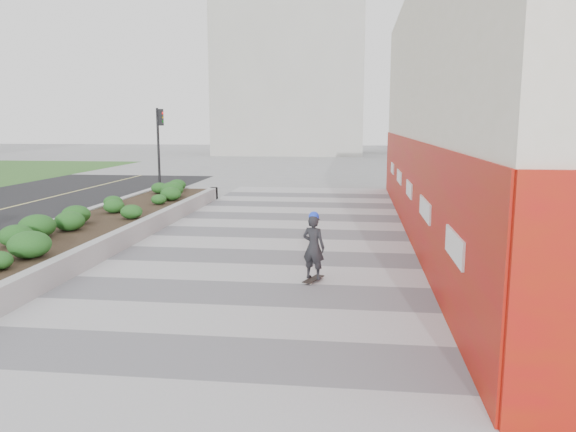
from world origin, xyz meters
name	(u,v)px	position (x,y,z in m)	size (l,w,h in m)	color
ground	(220,324)	(0.00, 0.00, 0.00)	(160.00, 160.00, 0.00)	gray
walkway	(251,277)	(0.00, 3.00, 0.01)	(8.00, 36.00, 0.01)	#A8A8AD
building	(510,107)	(6.98, 8.98, 3.98)	(6.04, 24.08, 8.00)	beige
planter	(99,224)	(-5.50, 7.00, 0.42)	(3.00, 18.00, 0.90)	#9E9EA0
traffic_signal_near	(160,138)	(-7.23, 17.50, 2.76)	(0.33, 0.28, 4.20)	black
distant_bldg_north_l	(292,64)	(-5.00, 55.00, 10.00)	(16.00, 12.00, 20.00)	#ADAAA3
distant_bldg_north_r	(468,48)	(15.00, 60.00, 12.00)	(14.00, 10.00, 24.00)	#ADAAA3
manhole_cover	(273,278)	(0.50, 3.00, 0.00)	(0.44, 0.44, 0.01)	#595654
skateboarder	(314,247)	(1.43, 2.84, 0.80)	(0.62, 0.74, 1.58)	beige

